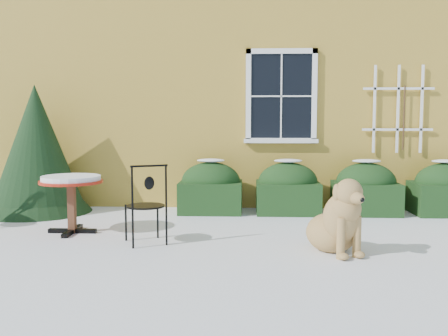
# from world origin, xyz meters

# --- Properties ---
(ground) EXTENTS (80.00, 80.00, 0.00)m
(ground) POSITION_xyz_m (0.00, 0.00, 0.00)
(ground) COLOR white
(ground) RESTS_ON ground
(house) EXTENTS (12.40, 8.40, 6.40)m
(house) POSITION_xyz_m (0.00, 7.00, 3.22)
(house) COLOR gold
(house) RESTS_ON ground
(hedge_row) EXTENTS (4.95, 0.80, 0.91)m
(hedge_row) POSITION_xyz_m (1.65, 2.55, 0.40)
(hedge_row) COLOR black
(hedge_row) RESTS_ON ground
(evergreen_shrub) EXTENTS (1.78, 1.78, 2.15)m
(evergreen_shrub) POSITION_xyz_m (-3.23, 2.40, 0.87)
(evergreen_shrub) COLOR black
(evergreen_shrub) RESTS_ON ground
(bistro_table) EXTENTS (0.86, 0.86, 0.80)m
(bistro_table) POSITION_xyz_m (-2.10, 0.86, 0.66)
(bistro_table) COLOR black
(bistro_table) RESTS_ON ground
(patio_chair_near) EXTENTS (0.60, 0.59, 1.01)m
(patio_chair_near) POSITION_xyz_m (-0.94, 0.31, 0.51)
(patio_chair_near) COLOR black
(patio_chair_near) RESTS_ON ground
(dog) EXTENTS (0.79, 1.01, 0.92)m
(dog) POSITION_xyz_m (1.38, -0.04, 0.37)
(dog) COLOR tan
(dog) RESTS_ON ground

